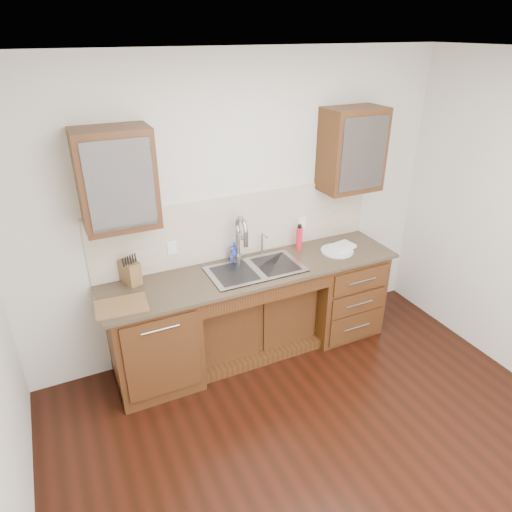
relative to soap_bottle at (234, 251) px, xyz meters
name	(u,v)px	position (x,y,z in m)	size (l,w,h in m)	color
ground	(338,469)	(0.09, -1.68, -1.04)	(4.00, 3.50, 0.10)	black
ceiling	(389,46)	(0.09, -1.68, 1.76)	(4.00, 3.50, 0.10)	white
wall_back	(237,209)	(0.09, 0.12, 0.36)	(4.00, 0.10, 2.70)	beige
base_cabinet_left	(154,339)	(-0.86, -0.24, -0.55)	(0.70, 0.62, 0.88)	#593014
base_cabinet_center	(250,316)	(0.09, -0.15, -0.64)	(1.20, 0.44, 0.70)	#593014
base_cabinet_right	(339,290)	(1.04, -0.24, -0.55)	(0.70, 0.62, 0.88)	#593014
countertop	(255,270)	(0.09, -0.26, -0.10)	(2.70, 0.65, 0.03)	#84705B
backsplash	(240,226)	(0.09, 0.06, 0.21)	(2.70, 0.02, 0.59)	beige
sink	(256,278)	(0.09, -0.27, -0.17)	(0.84, 0.46, 0.19)	#9E9EA5
faucet	(238,241)	(0.02, -0.04, 0.12)	(0.04, 0.04, 0.40)	#999993
filter_tap	(262,243)	(0.27, -0.03, 0.04)	(0.02, 0.02, 0.24)	#999993
upper_cabinet_left	(116,179)	(-0.96, -0.10, 0.83)	(0.55, 0.34, 0.75)	#593014
upper_cabinet_right	(352,150)	(1.14, -0.10, 0.83)	(0.55, 0.34, 0.75)	#593014
outlet_left	(172,248)	(-0.56, 0.05, 0.13)	(0.08, 0.01, 0.12)	white
outlet_right	(302,223)	(0.74, 0.05, 0.13)	(0.08, 0.01, 0.12)	white
soap_bottle	(234,251)	(0.00, 0.00, 0.00)	(0.08, 0.08, 0.17)	blue
water_bottle	(299,239)	(0.64, -0.07, 0.03)	(0.06, 0.06, 0.22)	red
plate	(337,251)	(0.94, -0.28, -0.08)	(0.31, 0.31, 0.02)	silver
dish_towel	(343,246)	(1.02, -0.26, -0.05)	(0.22, 0.16, 0.03)	silver
knife_block	(130,272)	(-0.95, -0.03, 0.01)	(0.11, 0.18, 0.20)	olive
cutting_board	(121,306)	(-1.10, -0.37, -0.08)	(0.39, 0.27, 0.02)	#AA7E52
cup_left_a	(111,188)	(-1.01, -0.10, 0.77)	(0.11, 0.11, 0.09)	white
cup_left_b	(134,184)	(-0.84, -0.10, 0.78)	(0.11, 0.11, 0.10)	white
cup_right_a	(346,157)	(1.08, -0.10, 0.77)	(0.11, 0.11, 0.09)	silver
cup_right_b	(358,155)	(1.22, -0.10, 0.77)	(0.09, 0.09, 0.09)	white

